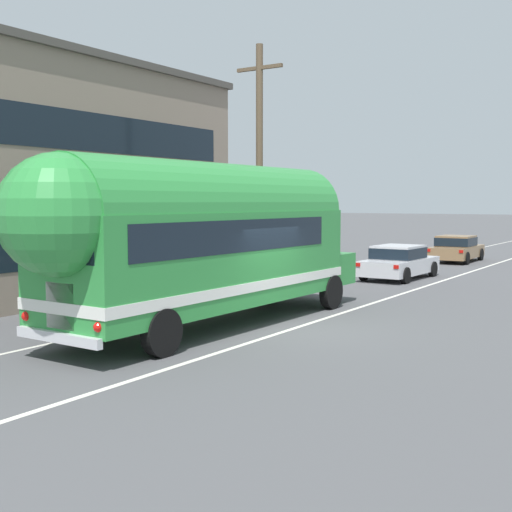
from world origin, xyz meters
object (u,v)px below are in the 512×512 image
car_lead (399,261)px  utility_pole (259,165)px  painted_bus (201,236)px  car_second (456,248)px

car_lead → utility_pole: bearing=-112.7°
painted_bus → car_lead: size_ratio=2.67×
utility_pole → car_second: (2.36, 15.33, -3.69)m
car_lead → car_second: same height
car_second → utility_pole: bearing=-98.8°
utility_pole → painted_bus: bearing=-68.8°
car_lead → car_second: bearing=91.9°
car_lead → car_second: (-0.30, 8.96, -0.00)m
painted_bus → car_second: (-0.19, 21.93, -1.57)m
utility_pole → car_lead: (2.67, 6.37, -3.69)m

